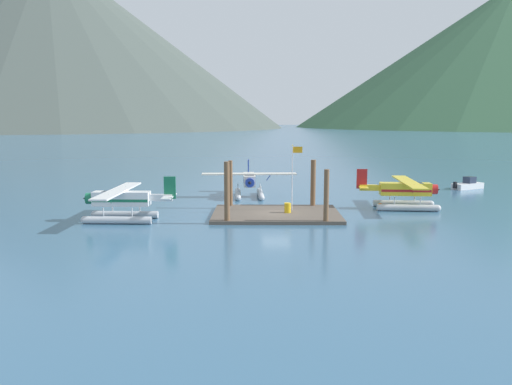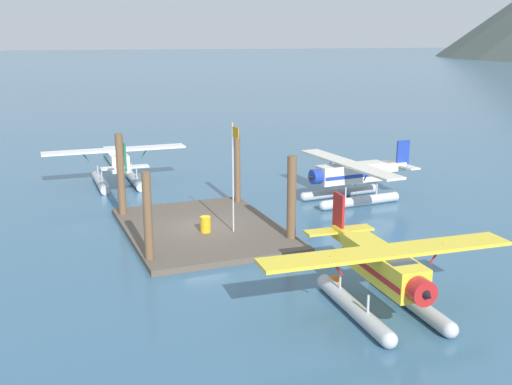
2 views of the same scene
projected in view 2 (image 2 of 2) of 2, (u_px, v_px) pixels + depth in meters
name	position (u px, v px, depth m)	size (l,w,h in m)	color
ground_plane	(203.00, 232.00, 34.28)	(1200.00, 1200.00, 0.00)	#38607F
dock_platform	(203.00, 229.00, 34.24)	(11.31, 8.34, 0.30)	brown
piling_near_left	(121.00, 177.00, 36.05)	(0.46, 0.46, 5.19)	brown
piling_near_right	(148.00, 219.00, 28.73)	(0.42, 0.42, 4.58)	brown
piling_far_left	(237.00, 171.00, 38.92)	(0.38, 0.38, 4.67)	brown
piling_far_right	(292.00, 200.00, 31.77)	(0.49, 0.49, 4.74)	brown
flagpole	(234.00, 165.00, 32.31)	(0.95, 0.10, 6.00)	silver
fuel_drum	(205.00, 224.00, 33.13)	(0.62, 0.62, 0.88)	gold
mooring_buoy	(335.00, 283.00, 26.24)	(0.66, 0.66, 0.66)	orange
seaplane_yellow_stbd_fwd	(383.00, 274.00, 23.90)	(7.97, 10.47, 3.84)	#B7BABF
seaplane_white_port_aft	(116.00, 164.00, 44.89)	(7.98, 10.42, 3.84)	#B7BABF
seaplane_cream_bow_left	(351.00, 178.00, 40.32)	(10.45, 7.98, 3.84)	#B7BABF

